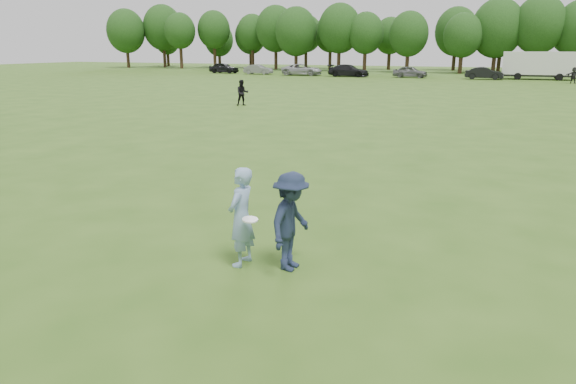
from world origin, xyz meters
name	(u,v)px	position (x,y,z in m)	size (l,w,h in m)	color
ground	(224,258)	(0.00, 0.00, 0.00)	(200.00, 200.00, 0.00)	#315618
thrower	(241,217)	(0.44, -0.10, 0.88)	(0.64, 0.42, 1.77)	#84A4CC
defender	(291,222)	(1.31, 0.05, 0.86)	(1.12, 0.64, 1.73)	#1B253D
player_far_a	(242,93)	(-11.37, 22.82, 0.83)	(0.81, 0.63, 1.67)	black
player_far_d	(574,75)	(11.25, 55.25, 0.84)	(1.56, 0.50, 1.69)	black
car_a	(224,68)	(-33.88, 60.55, 0.76)	(1.80, 4.48, 1.53)	black
car_b	(258,69)	(-27.80, 59.57, 0.67)	(1.41, 4.05, 1.33)	slate
car_c	(302,70)	(-20.99, 59.12, 0.76)	(2.52, 5.47, 1.52)	#A8A8AC
car_d	(349,71)	(-14.33, 58.58, 0.77)	(2.16, 5.32, 1.54)	black
car_e	(410,72)	(-6.53, 59.40, 0.72)	(1.71, 4.24, 1.45)	slate
car_f	(484,73)	(2.23, 59.00, 0.72)	(1.52, 4.35, 1.43)	black
disc_in_play	(250,220)	(0.73, -0.33, 0.95)	(0.30, 0.30, 0.06)	white
cargo_trailer	(539,64)	(8.11, 61.08, 1.78)	(9.00, 2.75, 3.20)	silver
treeline	(497,29)	(2.81, 76.90, 6.26)	(130.35, 18.39, 11.74)	#332114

